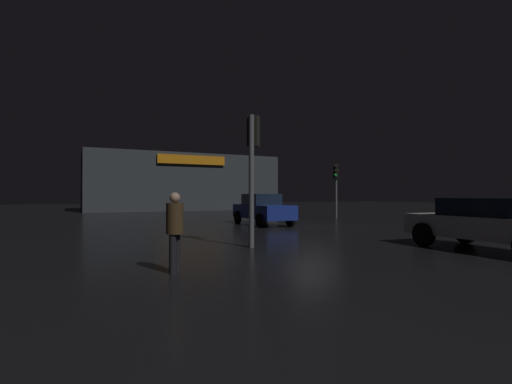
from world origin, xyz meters
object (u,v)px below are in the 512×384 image
at_px(car_near, 492,223).
at_px(car_far, 262,209).
at_px(pedestrian, 175,226).
at_px(store_building, 180,183).
at_px(traffic_signal_opposite, 336,180).
at_px(traffic_signal_main, 253,155).

height_order(car_near, car_far, car_far).
height_order(car_far, pedestrian, car_far).
relative_size(store_building, pedestrian, 12.33).
bearing_deg(car_near, store_building, 89.67).
height_order(traffic_signal_opposite, car_near, traffic_signal_opposite).
bearing_deg(car_near, traffic_signal_opposite, 67.68).
relative_size(car_near, pedestrian, 2.95).
relative_size(store_building, car_far, 4.22).
relative_size(store_building, traffic_signal_main, 5.01).
bearing_deg(traffic_signal_main, car_near, -33.52).
xyz_separation_m(traffic_signal_main, car_far, (4.18, 7.58, -1.91)).
height_order(store_building, traffic_signal_opposite, store_building).
bearing_deg(car_far, pedestrian, -124.90).
xyz_separation_m(traffic_signal_main, car_near, (5.54, -3.67, -1.94)).
relative_size(traffic_signal_main, traffic_signal_opposite, 1.05).
relative_size(traffic_signal_main, car_far, 0.84).
bearing_deg(traffic_signal_opposite, car_near, -112.32).
bearing_deg(store_building, pedestrian, -104.64).
bearing_deg(store_building, traffic_signal_opposite, -74.25).
relative_size(traffic_signal_opposite, pedestrian, 2.33).
distance_m(car_near, car_far, 11.33).
height_order(traffic_signal_main, car_far, traffic_signal_main).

